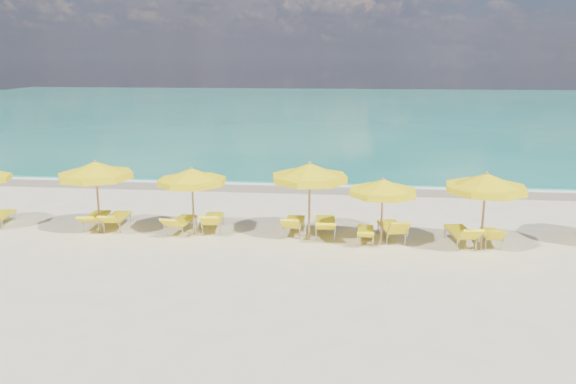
# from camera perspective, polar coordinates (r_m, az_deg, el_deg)

# --- Properties ---
(ground_plane) EXTENTS (120.00, 120.00, 0.00)m
(ground_plane) POSITION_cam_1_polar(r_m,az_deg,el_deg) (18.75, -0.50, -4.64)
(ground_plane) COLOR beige
(ocean) EXTENTS (120.00, 80.00, 0.30)m
(ocean) POSITION_cam_1_polar(r_m,az_deg,el_deg) (65.98, 4.49, 8.44)
(ocean) COLOR #157863
(ocean) RESTS_ON ground
(wet_sand_band) EXTENTS (120.00, 2.60, 0.01)m
(wet_sand_band) POSITION_cam_1_polar(r_m,az_deg,el_deg) (25.84, 1.44, 0.46)
(wet_sand_band) COLOR tan
(wet_sand_band) RESTS_ON ground
(foam_line) EXTENTS (120.00, 1.20, 0.03)m
(foam_line) POSITION_cam_1_polar(r_m,az_deg,el_deg) (26.62, 1.58, 0.85)
(foam_line) COLOR white
(foam_line) RESTS_ON ground
(whitecap_near) EXTENTS (14.00, 0.36, 0.05)m
(whitecap_near) POSITION_cam_1_polar(r_m,az_deg,el_deg) (36.10, -6.80, 4.14)
(whitecap_near) COLOR white
(whitecap_near) RESTS_ON ground
(whitecap_far) EXTENTS (18.00, 0.30, 0.05)m
(whitecap_far) POSITION_cam_1_polar(r_m,az_deg,el_deg) (42.50, 14.25, 5.23)
(whitecap_far) COLOR white
(whitecap_far) RESTS_ON ground
(umbrella_2) EXTENTS (2.82, 2.82, 2.53)m
(umbrella_2) POSITION_cam_1_polar(r_m,az_deg,el_deg) (19.80, -18.97, 2.05)
(umbrella_2) COLOR #AA8255
(umbrella_2) RESTS_ON ground
(umbrella_3) EXTENTS (2.94, 2.94, 2.33)m
(umbrella_3) POSITION_cam_1_polar(r_m,az_deg,el_deg) (18.85, -9.74, 1.53)
(umbrella_3) COLOR #AA8255
(umbrella_3) RESTS_ON ground
(umbrella_4) EXTENTS (3.04, 3.04, 2.57)m
(umbrella_4) POSITION_cam_1_polar(r_m,az_deg,el_deg) (18.21, 2.20, 1.95)
(umbrella_4) COLOR #AA8255
(umbrella_4) RESTS_ON ground
(umbrella_5) EXTENTS (2.74, 2.74, 2.21)m
(umbrella_5) POSITION_cam_1_polar(r_m,az_deg,el_deg) (17.76, 9.62, 0.44)
(umbrella_5) COLOR #AA8255
(umbrella_5) RESTS_ON ground
(umbrella_6) EXTENTS (3.01, 3.01, 2.50)m
(umbrella_6) POSITION_cam_1_polar(r_m,az_deg,el_deg) (18.01, 19.46, 0.85)
(umbrella_6) COLOR #AA8255
(umbrella_6) RESTS_ON ground
(lounger_1_right) EXTENTS (0.82, 1.72, 0.82)m
(lounger_1_right) POSITION_cam_1_polar(r_m,az_deg,el_deg) (22.53, -27.15, -2.48)
(lounger_1_right) COLOR #A5A8AD
(lounger_1_right) RESTS_ON ground
(lounger_2_left) EXTENTS (0.81, 1.94, 0.72)m
(lounger_2_left) POSITION_cam_1_polar(r_m,az_deg,el_deg) (20.93, -18.88, -2.80)
(lounger_2_left) COLOR #A5A8AD
(lounger_2_left) RESTS_ON ground
(lounger_2_right) EXTENTS (0.76, 1.91, 0.77)m
(lounger_2_right) POSITION_cam_1_polar(r_m,az_deg,el_deg) (20.61, -16.96, -2.90)
(lounger_2_right) COLOR #A5A8AD
(lounger_2_right) RESTS_ON ground
(lounger_3_left) EXTENTS (0.82, 1.90, 0.79)m
(lounger_3_left) POSITION_cam_1_polar(r_m,az_deg,el_deg) (19.61, -10.77, -3.38)
(lounger_3_left) COLOR #A5A8AD
(lounger_3_left) RESTS_ON ground
(lounger_3_right) EXTENTS (0.86, 1.98, 0.83)m
(lounger_3_right) POSITION_cam_1_polar(r_m,az_deg,el_deg) (19.63, -7.62, -3.20)
(lounger_3_right) COLOR #A5A8AD
(lounger_3_right) RESTS_ON ground
(lounger_4_left) EXTENTS (0.68, 1.89, 0.83)m
(lounger_4_left) POSITION_cam_1_polar(r_m,az_deg,el_deg) (19.11, 0.59, -3.55)
(lounger_4_left) COLOR #A5A8AD
(lounger_4_left) RESTS_ON ground
(lounger_4_right) EXTENTS (0.78, 2.11, 0.81)m
(lounger_4_right) POSITION_cam_1_polar(r_m,az_deg,el_deg) (18.98, 3.81, -3.66)
(lounger_4_right) COLOR #A5A8AD
(lounger_4_right) RESTS_ON ground
(lounger_5_left) EXTENTS (0.58, 1.66, 0.64)m
(lounger_5_left) POSITION_cam_1_polar(r_m,az_deg,el_deg) (18.48, 7.86, -4.41)
(lounger_5_left) COLOR #A5A8AD
(lounger_5_left) RESTS_ON ground
(lounger_5_right) EXTENTS (0.97, 2.00, 0.93)m
(lounger_5_right) POSITION_cam_1_polar(r_m,az_deg,el_deg) (18.79, 10.48, -4.04)
(lounger_5_right) COLOR #A5A8AD
(lounger_5_right) RESTS_ON ground
(lounger_6_left) EXTENTS (0.91, 2.01, 0.87)m
(lounger_6_left) POSITION_cam_1_polar(r_m,az_deg,el_deg) (18.82, 17.12, -4.43)
(lounger_6_left) COLOR #A5A8AD
(lounger_6_left) RESTS_ON ground
(lounger_6_right) EXTENTS (0.65, 1.62, 0.76)m
(lounger_6_right) POSITION_cam_1_polar(r_m,az_deg,el_deg) (19.16, 19.94, -4.45)
(lounger_6_right) COLOR #A5A8AD
(lounger_6_right) RESTS_ON ground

